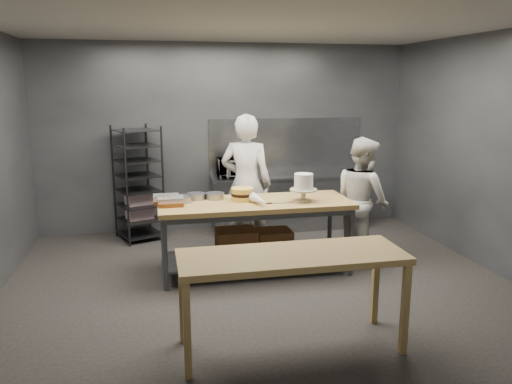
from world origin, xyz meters
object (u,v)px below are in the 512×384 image
at_px(work_table, 254,228).
at_px(speed_rack, 138,184).
at_px(chef_right, 362,200).
at_px(chef_behind, 246,184).
at_px(layer_cake, 242,194).
at_px(frosted_cake_stand, 304,184).
at_px(microwave, 235,168).
at_px(near_counter, 292,263).

xyz_separation_m(work_table, speed_rack, (-1.45, 1.72, 0.28)).
bearing_deg(chef_right, chef_behind, 52.94).
bearing_deg(layer_cake, chef_right, 1.41).
bearing_deg(chef_behind, frosted_cake_stand, 142.62).
bearing_deg(speed_rack, microwave, 3.03).
relative_size(work_table, layer_cake, 8.58).
distance_m(chef_right, layer_cake, 1.64).
bearing_deg(speed_rack, frosted_cake_stand, -42.19).
distance_m(work_table, microwave, 1.86).
bearing_deg(microwave, chef_right, -49.64).
height_order(speed_rack, microwave, speed_rack).
distance_m(near_counter, microwave, 3.75).
bearing_deg(work_table, near_counter, -91.77).
bearing_deg(layer_cake, microwave, 83.57).
bearing_deg(work_table, microwave, 88.08).
relative_size(work_table, chef_behind, 1.22).
distance_m(microwave, layer_cake, 1.74).
distance_m(near_counter, chef_behind, 2.75).
bearing_deg(chef_right, near_counter, 131.26).
relative_size(near_counter, chef_right, 1.19).
height_order(chef_behind, microwave, chef_behind).
xyz_separation_m(frosted_cake_stand, layer_cake, (-0.73, 0.21, -0.14)).
bearing_deg(layer_cake, frosted_cake_stand, -15.81).
bearing_deg(near_counter, frosted_cake_stand, 69.96).
relative_size(chef_right, frosted_cake_stand, 4.78).
xyz_separation_m(near_counter, speed_rack, (-1.39, 3.66, 0.04)).
height_order(work_table, layer_cake, layer_cake).
height_order(chef_right, layer_cake, chef_right).
bearing_deg(layer_cake, chef_behind, 75.73).
xyz_separation_m(near_counter, frosted_cake_stand, (0.66, 1.81, 0.33)).
height_order(work_table, chef_right, chef_right).
bearing_deg(layer_cake, near_counter, -87.87).
distance_m(work_table, speed_rack, 2.26).
relative_size(near_counter, microwave, 3.69).
relative_size(frosted_cake_stand, layer_cake, 1.26).
distance_m(near_counter, layer_cake, 2.02).
bearing_deg(chef_behind, chef_right, 176.81).
relative_size(chef_behind, frosted_cake_stand, 5.59).
height_order(near_counter, speed_rack, speed_rack).
relative_size(work_table, speed_rack, 1.37).
bearing_deg(near_counter, chef_behind, 87.69).
distance_m(speed_rack, chef_behind, 1.77).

